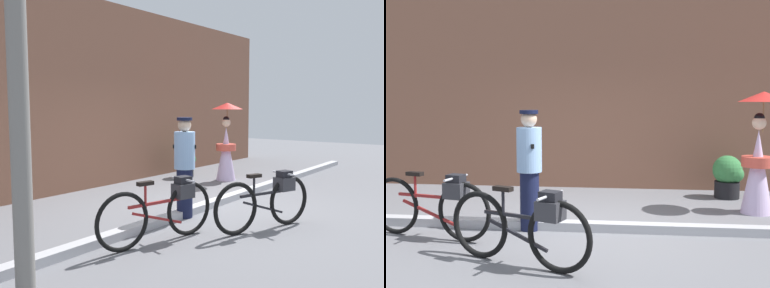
# 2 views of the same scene
# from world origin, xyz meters

# --- Properties ---
(ground_plane) EXTENTS (30.00, 30.00, 0.00)m
(ground_plane) POSITION_xyz_m (0.00, 0.00, 0.00)
(ground_plane) COLOR slate
(building_wall) EXTENTS (14.00, 0.40, 4.16)m
(building_wall) POSITION_xyz_m (0.00, 3.28, 2.08)
(building_wall) COLOR brown
(building_wall) RESTS_ON ground_plane
(sidewalk_curb) EXTENTS (14.00, 0.20, 0.12)m
(sidewalk_curb) POSITION_xyz_m (0.00, 0.00, 0.06)
(sidewalk_curb) COLOR #B2B2B7
(sidewalk_curb) RESTS_ON ground_plane
(bicycle_near_officer) EXTENTS (1.69, 0.73, 0.84)m
(bicycle_near_officer) POSITION_xyz_m (-0.45, -1.42, 0.44)
(bicycle_near_officer) COLOR black
(bicycle_near_officer) RESTS_ON ground_plane
(bicycle_far_side) EXTENTS (1.80, 0.57, 0.85)m
(bicycle_far_side) POSITION_xyz_m (-1.82, -0.57, 0.45)
(bicycle_far_side) COLOR black
(bicycle_far_side) RESTS_ON ground_plane
(person_officer) EXTENTS (0.34, 0.36, 1.64)m
(person_officer) POSITION_xyz_m (-0.68, -0.05, 0.87)
(person_officer) COLOR #141938
(person_officer) RESTS_ON ground_plane
(person_with_parasol) EXTENTS (0.77, 0.77, 1.90)m
(person_with_parasol) POSITION_xyz_m (2.67, 1.27, 0.94)
(person_with_parasol) COLOR silver
(person_with_parasol) RESTS_ON ground_plane
(potted_plant_by_door) EXTENTS (0.54, 0.52, 0.78)m
(potted_plant_by_door) POSITION_xyz_m (2.45, 2.37, 0.41)
(potted_plant_by_door) COLOR black
(potted_plant_by_door) RESTS_ON ground_plane
(utility_pole) EXTENTS (0.18, 0.18, 4.80)m
(utility_pole) POSITION_xyz_m (-3.87, -0.66, 2.40)
(utility_pole) COLOR slate
(utility_pole) RESTS_ON ground_plane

